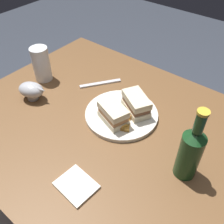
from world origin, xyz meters
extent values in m
plane|color=#333842|center=(0.00, 0.00, 0.00)|extent=(6.00, 6.00, 0.00)
cube|color=brown|center=(0.00, 0.00, 0.37)|extent=(1.04, 0.86, 0.74)
cylinder|color=silver|center=(0.04, 0.06, 0.75)|extent=(0.27, 0.27, 0.02)
cube|color=beige|center=(0.04, 0.01, 0.77)|extent=(0.12, 0.10, 0.02)
cube|color=#B27A4C|center=(0.04, 0.01, 0.79)|extent=(0.12, 0.09, 0.02)
cube|color=beige|center=(0.04, 0.01, 0.81)|extent=(0.12, 0.10, 0.02)
cube|color=beige|center=(0.07, 0.10, 0.77)|extent=(0.14, 0.12, 0.03)
cube|color=brown|center=(0.07, 0.10, 0.79)|extent=(0.13, 0.11, 0.02)
cube|color=beige|center=(0.07, 0.10, 0.81)|extent=(0.14, 0.12, 0.03)
cube|color=gold|center=(0.08, 0.01, 0.76)|extent=(0.05, 0.04, 0.02)
cube|color=#AD702D|center=(0.07, 0.01, 0.76)|extent=(0.05, 0.05, 0.01)
cube|color=#AD702D|center=(0.07, 0.05, 0.76)|extent=(0.03, 0.05, 0.02)
cube|color=#B77F33|center=(0.10, 0.02, 0.76)|extent=(0.04, 0.05, 0.01)
cylinder|color=white|center=(-0.37, 0.04, 0.81)|extent=(0.07, 0.07, 0.15)
cylinder|color=gold|center=(-0.37, 0.04, 0.78)|extent=(0.07, 0.07, 0.09)
cylinder|color=#B7B7BC|center=(-0.30, -0.08, 0.75)|extent=(0.04, 0.04, 0.02)
ellipsoid|color=#B7B7BC|center=(-0.30, -0.08, 0.78)|extent=(0.12, 0.10, 0.06)
ellipsoid|color=#381E0F|center=(-0.30, -0.08, 0.79)|extent=(0.10, 0.08, 0.02)
cone|color=#B7B7BC|center=(-0.25, -0.06, 0.79)|extent=(0.04, 0.03, 0.02)
cylinder|color=#19421E|center=(0.33, -0.02, 0.82)|extent=(0.07, 0.07, 0.15)
cone|color=#19421E|center=(0.33, -0.02, 0.91)|extent=(0.07, 0.07, 0.02)
cylinder|color=#19421E|center=(0.33, -0.02, 0.95)|extent=(0.03, 0.03, 0.06)
cylinder|color=gold|center=(0.33, -0.02, 0.98)|extent=(0.03, 0.03, 0.01)
cube|color=silver|center=(0.12, -0.25, 0.74)|extent=(0.12, 0.10, 0.01)
cube|color=silver|center=(-0.15, 0.16, 0.74)|extent=(0.12, 0.16, 0.01)
camera|label=1|loc=(0.44, -0.49, 1.39)|focal=40.45mm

